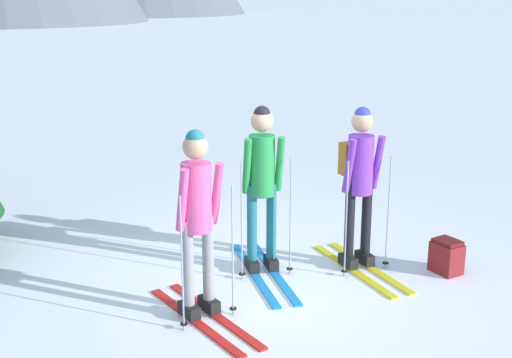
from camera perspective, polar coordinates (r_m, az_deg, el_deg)
ground_plane at (r=7.32m, az=0.95°, el=-8.64°), size 400.00×400.00×0.00m
skier_in_pink at (r=6.26m, az=-4.94°, el=-3.06°), size 0.61×1.63×1.81m
skier_in_green at (r=7.26m, az=0.47°, el=0.02°), size 0.82×1.76×1.85m
skier_in_purple at (r=7.46m, az=8.69°, el=0.14°), size 0.60×1.61×1.82m
backpack_on_snow_front at (r=7.77m, az=15.73°, el=-6.29°), size 0.25×0.33×0.38m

